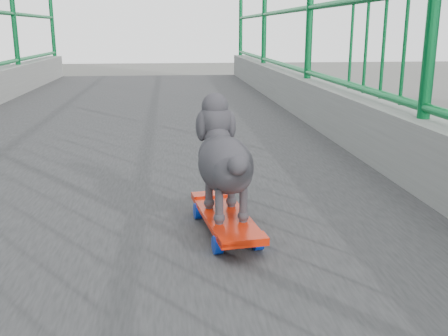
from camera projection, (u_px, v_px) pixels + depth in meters
skateboard at (226, 219)px, 1.80m from camera, size 0.21×0.53×0.07m
poodle at (224, 158)px, 1.77m from camera, size 0.22×0.43×0.36m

